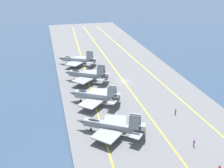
% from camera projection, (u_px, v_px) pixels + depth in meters
% --- Properties ---
extents(ground_plane, '(2000.00, 2000.00, 0.00)m').
position_uv_depth(ground_plane, '(124.00, 82.00, 98.74)').
color(ground_plane, '#2D425B').
extents(carrier_deck, '(215.31, 44.43, 0.40)m').
position_uv_depth(carrier_deck, '(124.00, 82.00, 98.66)').
color(carrier_deck, slate).
rests_on(carrier_deck, ground).
extents(deck_stripe_foul_line, '(193.68, 6.97, 0.01)m').
position_uv_depth(deck_stripe_foul_line, '(156.00, 78.00, 101.24)').
color(deck_stripe_foul_line, yellow).
rests_on(deck_stripe_foul_line, carrier_deck).
extents(deck_stripe_centerline, '(193.78, 0.36, 0.01)m').
position_uv_depth(deck_stripe_centerline, '(124.00, 81.00, 98.58)').
color(deck_stripe_centerline, yellow).
rests_on(deck_stripe_centerline, carrier_deck).
extents(deck_stripe_edge_line, '(193.53, 10.56, 0.01)m').
position_uv_depth(deck_stripe_edge_line, '(89.00, 84.00, 95.92)').
color(deck_stripe_edge_line, yellow).
rests_on(deck_stripe_edge_line, carrier_deck).
extents(parked_jet_nearest, '(13.44, 16.61, 6.30)m').
position_uv_depth(parked_jet_nearest, '(111.00, 126.00, 66.82)').
color(parked_jet_nearest, gray).
rests_on(parked_jet_nearest, carrier_deck).
extents(parked_jet_second, '(13.89, 15.24, 6.11)m').
position_uv_depth(parked_jet_second, '(95.00, 96.00, 81.79)').
color(parked_jet_second, gray).
rests_on(parked_jet_second, carrier_deck).
extents(parked_jet_third, '(13.56, 15.63, 6.83)m').
position_uv_depth(parked_jet_third, '(86.00, 75.00, 96.92)').
color(parked_jet_third, gray).
rests_on(parked_jet_third, carrier_deck).
extents(parked_jet_fourth, '(13.49, 15.77, 6.25)m').
position_uv_depth(parked_jet_fourth, '(77.00, 60.00, 113.70)').
color(parked_jet_fourth, gray).
rests_on(parked_jet_fourth, carrier_deck).
extents(crew_purple_vest, '(0.41, 0.30, 1.71)m').
position_uv_depth(crew_purple_vest, '(194.00, 143.00, 62.80)').
color(crew_purple_vest, '#4C473D').
rests_on(crew_purple_vest, carrier_deck).
extents(crew_brown_vest, '(0.38, 0.26, 1.77)m').
position_uv_depth(crew_brown_vest, '(176.00, 111.00, 76.18)').
color(crew_brown_vest, '#232328').
rests_on(crew_brown_vest, carrier_deck).
extents(crew_red_vest, '(0.28, 0.40, 1.84)m').
position_uv_depth(crew_red_vest, '(219.00, 168.00, 54.75)').
color(crew_red_vest, '#4C473D').
rests_on(crew_red_vest, carrier_deck).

